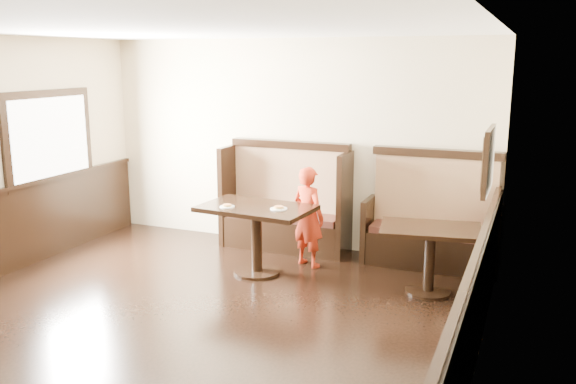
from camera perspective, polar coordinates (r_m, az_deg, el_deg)
The scene contains 9 objects.
ground at distance 5.72m, azimuth -13.28°, elevation -14.26°, with size 7.00×7.00×0.00m, color black.
room_shell at distance 5.84m, azimuth -14.39°, elevation -6.65°, with size 7.00×7.00×7.00m.
booth_main at distance 8.27m, azimuth -0.14°, elevation -1.67°, with size 1.75×0.72×1.45m.
booth_neighbor at distance 7.77m, azimuth 13.29°, elevation -3.29°, with size 1.65×0.72×1.45m.
table_main at distance 7.25m, azimuth -2.98°, elevation -2.81°, with size 1.37×0.92×0.83m.
table_neighbor at distance 6.83m, azimuth 13.17°, elevation -4.76°, with size 1.18×0.87×0.75m.
child at distance 7.52m, azimuth 1.93°, elevation -2.32°, with size 0.46×0.30×1.25m, color #AB2812.
pizza_plate_left at distance 7.18m, azimuth -5.71°, elevation -1.32°, with size 0.18×0.18×0.03m.
pizza_plate_right at distance 7.04m, azimuth -0.87°, elevation -1.52°, with size 0.20×0.20×0.04m.
Camera 1 is at (3.07, -4.11, 2.54)m, focal length 38.00 mm.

